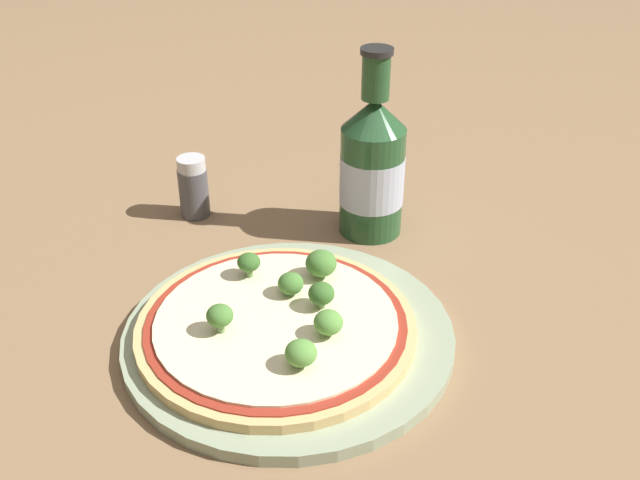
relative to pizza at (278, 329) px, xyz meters
The scene contains 12 objects.
ground_plane 0.02m from the pizza, 124.91° to the left, with size 3.00×3.00×0.00m, color #846647.
plate 0.02m from the pizza, 57.65° to the left, with size 0.30×0.30×0.01m.
pizza is the anchor object (origin of this frame).
broccoli_floret_0 0.08m from the pizza, 79.16° to the left, with size 0.03×0.03×0.03m.
broccoli_floret_1 0.05m from the pizza, 96.07° to the left, with size 0.02×0.02×0.02m.
broccoli_floret_2 0.05m from the pizza, 48.02° to the left, with size 0.02×0.02×0.03m.
broccoli_floret_3 0.05m from the pizza, 148.12° to the right, with size 0.02×0.02×0.03m.
broccoli_floret_4 0.08m from the pizza, 130.29° to the left, with size 0.02×0.02×0.02m.
broccoli_floret_5 0.06m from the pizza, 51.18° to the right, with size 0.03×0.03×0.02m.
broccoli_floret_6 0.05m from the pizza, ahead, with size 0.03×0.03×0.02m.
beer_bottle 0.23m from the pizza, 82.97° to the left, with size 0.07×0.07×0.21m.
pepper_shaker 0.26m from the pizza, 131.93° to the left, with size 0.03×0.03×0.07m.
Camera 1 is at (0.20, -0.49, 0.43)m, focal length 42.00 mm.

